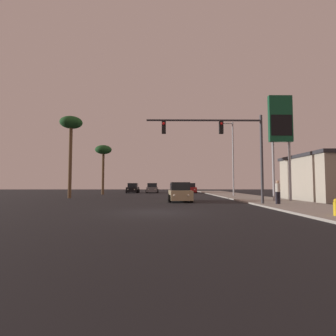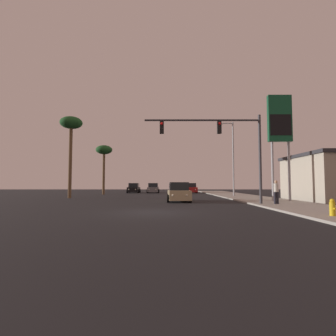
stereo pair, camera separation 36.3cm
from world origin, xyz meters
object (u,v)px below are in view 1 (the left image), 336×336
(car_red, at_px, (190,188))
(car_tan, at_px, (180,193))
(car_grey, at_px, (152,188))
(fire_hydrant, at_px, (336,207))
(palm_tree_near, at_px, (71,127))
(pedestrian_on_sidewalk, at_px, (278,191))
(street_lamp, at_px, (232,155))
(gas_station_sign, at_px, (281,125))
(palm_tree_mid, at_px, (103,152))
(car_black, at_px, (133,188))
(traffic_light_mast, at_px, (227,140))

(car_red, bearing_deg, car_tan, 81.02)
(car_red, bearing_deg, car_grey, -5.87)
(fire_hydrant, relative_size, palm_tree_near, 0.09)
(car_red, relative_size, pedestrian_on_sidewalk, 2.59)
(street_lamp, relative_size, gas_station_sign, 1.00)
(palm_tree_mid, bearing_deg, palm_tree_near, -96.80)
(car_tan, distance_m, pedestrian_on_sidewalk, 8.07)
(car_tan, relative_size, palm_tree_near, 0.49)
(car_black, bearing_deg, gas_station_sign, 123.56)
(car_black, height_order, traffic_light_mast, traffic_light_mast)
(street_lamp, distance_m, palm_tree_near, 18.95)
(traffic_light_mast, bearing_deg, pedestrian_on_sidewalk, -6.27)
(traffic_light_mast, xyz_separation_m, palm_tree_near, (-14.84, 9.33, 2.95))
(pedestrian_on_sidewalk, bearing_deg, car_black, 116.92)
(street_lamp, xyz_separation_m, palm_tree_mid, (-17.27, 6.60, 1.12))
(gas_station_sign, bearing_deg, palm_tree_near, 162.62)
(car_tan, relative_size, gas_station_sign, 0.48)
(car_red, bearing_deg, street_lamp, 105.31)
(gas_station_sign, distance_m, pedestrian_on_sidewalk, 6.79)
(car_black, height_order, pedestrian_on_sidewalk, pedestrian_on_sidewalk)
(car_red, bearing_deg, traffic_light_mast, 89.42)
(traffic_light_mast, distance_m, palm_tree_near, 17.78)
(fire_hydrant, relative_size, palm_tree_mid, 0.11)
(car_grey, height_order, fire_hydrant, car_grey)
(fire_hydrant, bearing_deg, car_tan, 119.18)
(street_lamp, height_order, pedestrian_on_sidewalk, street_lamp)
(car_red, xyz_separation_m, pedestrian_on_sidewalk, (3.76, -26.29, 0.27))
(car_grey, relative_size, gas_station_sign, 0.48)
(fire_hydrant, bearing_deg, street_lamp, 88.46)
(gas_station_sign, relative_size, palm_tree_near, 1.01)
(palm_tree_near, bearing_deg, street_lamp, 10.44)
(street_lamp, xyz_separation_m, pedestrian_on_sidewalk, (-0.15, -13.11, -4.08))
(pedestrian_on_sidewalk, bearing_deg, palm_tree_mid, 130.97)
(car_grey, relative_size, pedestrian_on_sidewalk, 2.58)
(car_red, xyz_separation_m, fire_hydrant, (3.38, -33.24, -0.27))
(fire_hydrant, height_order, palm_tree_mid, palm_tree_mid)
(fire_hydrant, xyz_separation_m, pedestrian_on_sidewalk, (0.39, 6.95, 0.55))
(car_grey, distance_m, gas_station_sign, 27.00)
(car_grey, height_order, gas_station_sign, gas_station_sign)
(street_lamp, bearing_deg, car_red, 106.54)
(car_black, relative_size, pedestrian_on_sidewalk, 2.58)
(fire_hydrant, relative_size, pedestrian_on_sidewalk, 0.46)
(palm_tree_near, bearing_deg, gas_station_sign, -17.38)
(street_lamp, bearing_deg, pedestrian_on_sidewalk, -90.65)
(car_black, bearing_deg, palm_tree_near, 74.69)
(car_tan, xyz_separation_m, palm_tree_mid, (-10.38, 15.29, 5.48))
(street_lamp, bearing_deg, palm_tree_mid, 159.09)
(car_grey, relative_size, palm_tree_mid, 0.60)
(gas_station_sign, bearing_deg, palm_tree_mid, 139.31)
(car_black, relative_size, palm_tree_near, 0.48)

